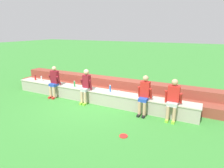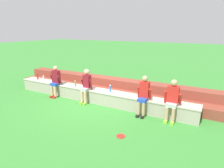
% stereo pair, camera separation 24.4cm
% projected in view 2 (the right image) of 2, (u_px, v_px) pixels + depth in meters
% --- Properties ---
extents(ground_plane, '(80.00, 80.00, 0.00)m').
position_uv_depth(ground_plane, '(91.00, 104.00, 7.91)').
color(ground_plane, '#388433').
extents(stone_seating_wall, '(8.28, 0.60, 0.55)m').
position_uv_depth(stone_seating_wall, '(95.00, 95.00, 8.07)').
color(stone_seating_wall, '#A8A08E').
rests_on(stone_seating_wall, ground).
extents(brick_bleachers, '(9.77, 1.22, 0.76)m').
position_uv_depth(brick_bleachers, '(108.00, 88.00, 9.00)').
color(brick_bleachers, brown).
rests_on(brick_bleachers, ground).
extents(person_far_left, '(0.54, 0.48, 1.41)m').
position_uv_depth(person_far_left, '(55.00, 81.00, 8.55)').
color(person_far_left, '#DBAD89').
rests_on(person_far_left, ground).
extents(person_left_of_center, '(0.48, 0.53, 1.42)m').
position_uv_depth(person_left_of_center, '(86.00, 85.00, 7.82)').
color(person_left_of_center, '#DBAD89').
rests_on(person_left_of_center, ground).
extents(person_center, '(0.51, 0.55, 1.43)m').
position_uv_depth(person_center, '(144.00, 95.00, 6.68)').
color(person_center, tan).
rests_on(person_center, ground).
extents(person_right_of_center, '(0.56, 0.51, 1.42)m').
position_uv_depth(person_right_of_center, '(172.00, 99.00, 6.22)').
color(person_right_of_center, tan).
rests_on(person_right_of_center, ground).
extents(water_bottle_mid_left, '(0.08, 0.08, 0.24)m').
position_uv_depth(water_bottle_mid_left, '(38.00, 77.00, 9.57)').
color(water_bottle_mid_left, red).
rests_on(water_bottle_mid_left, stone_seating_wall).
extents(water_bottle_mid_right, '(0.07, 0.07, 0.27)m').
position_uv_depth(water_bottle_mid_right, '(75.00, 84.00, 8.37)').
color(water_bottle_mid_right, green).
rests_on(water_bottle_mid_right, stone_seating_wall).
extents(water_bottle_near_right, '(0.06, 0.06, 0.26)m').
position_uv_depth(water_bottle_near_right, '(43.00, 78.00, 9.37)').
color(water_bottle_near_right, silver).
rests_on(water_bottle_near_right, stone_seating_wall).
extents(water_bottle_center_gap, '(0.07, 0.07, 0.28)m').
position_uv_depth(water_bottle_center_gap, '(110.00, 89.00, 7.66)').
color(water_bottle_center_gap, blue).
rests_on(water_bottle_center_gap, stone_seating_wall).
extents(plastic_cup_right_end, '(0.09, 0.09, 0.11)m').
position_uv_depth(plastic_cup_right_end, '(119.00, 92.00, 7.44)').
color(plastic_cup_right_end, white).
rests_on(plastic_cup_right_end, stone_seating_wall).
extents(frisbee, '(0.25, 0.25, 0.02)m').
position_uv_depth(frisbee, '(121.00, 136.00, 5.48)').
color(frisbee, red).
rests_on(frisbee, ground).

